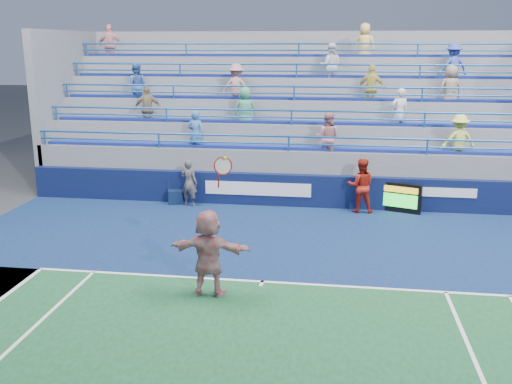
% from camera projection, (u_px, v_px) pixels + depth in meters
% --- Properties ---
extents(ground, '(120.00, 120.00, 0.00)m').
position_uv_depth(ground, '(262.00, 282.00, 13.17)').
color(ground, '#333538').
extents(sponsor_wall, '(18.00, 0.32, 1.10)m').
position_uv_depth(sponsor_wall, '(288.00, 190.00, 19.25)').
color(sponsor_wall, '#0A183B').
rests_on(sponsor_wall, ground).
extents(bleacher_stand, '(18.00, 5.60, 6.13)m').
position_uv_depth(bleacher_stand, '(296.00, 143.00, 22.62)').
color(bleacher_stand, slate).
rests_on(bleacher_stand, ground).
extents(serve_speed_board, '(1.38, 0.61, 0.98)m').
position_uv_depth(serve_speed_board, '(400.00, 198.00, 18.54)').
color(serve_speed_board, black).
rests_on(serve_speed_board, ground).
extents(judge_chair, '(0.62, 0.63, 0.86)m').
position_uv_depth(judge_chair, '(175.00, 196.00, 19.61)').
color(judge_chair, '#0C1A3A').
rests_on(judge_chair, ground).
extents(tennis_player, '(1.81, 0.63, 3.11)m').
position_uv_depth(tennis_player, '(209.00, 253.00, 12.31)').
color(tennis_player, silver).
rests_on(tennis_player, ground).
extents(line_judge, '(0.66, 0.52, 1.61)m').
position_uv_depth(line_judge, '(189.00, 183.00, 19.20)').
color(line_judge, '#141839').
rests_on(line_judge, ground).
extents(ball_girl, '(0.89, 0.71, 1.79)m').
position_uv_depth(ball_girl, '(361.00, 186.00, 18.45)').
color(ball_girl, '#A21E12').
rests_on(ball_girl, ground).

